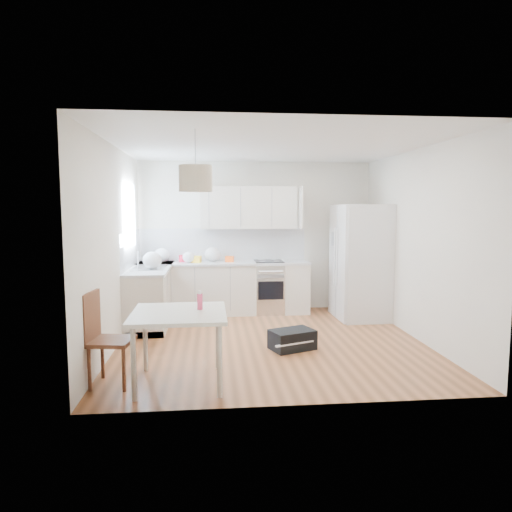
% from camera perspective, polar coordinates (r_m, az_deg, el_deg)
% --- Properties ---
extents(floor, '(4.20, 4.20, 0.00)m').
position_cam_1_polar(floor, '(6.52, 1.81, -10.61)').
color(floor, brown).
rests_on(floor, ground).
extents(ceiling, '(4.20, 4.20, 0.00)m').
position_cam_1_polar(ceiling, '(6.31, 1.90, 13.61)').
color(ceiling, white).
rests_on(ceiling, wall_back).
extents(wall_back, '(4.20, 0.00, 4.20)m').
position_cam_1_polar(wall_back, '(8.35, -0.01, 2.47)').
color(wall_back, white).
rests_on(wall_back, floor).
extents(wall_left, '(0.00, 4.20, 4.20)m').
position_cam_1_polar(wall_left, '(6.35, -17.28, 1.08)').
color(wall_left, white).
rests_on(wall_left, floor).
extents(wall_right, '(0.00, 4.20, 4.20)m').
position_cam_1_polar(wall_right, '(6.87, 19.51, 1.36)').
color(wall_right, white).
rests_on(wall_right, floor).
extents(window_glassblock, '(0.02, 1.00, 1.00)m').
position_cam_1_polar(window_glassblock, '(7.46, -15.50, 4.90)').
color(window_glassblock, '#BFE0F9').
rests_on(window_glassblock, wall_left).
extents(cabinets_back, '(3.00, 0.60, 0.88)m').
position_cam_1_polar(cabinets_back, '(8.13, -4.03, -4.11)').
color(cabinets_back, beige).
rests_on(cabinets_back, floor).
extents(cabinets_left, '(0.60, 1.80, 0.88)m').
position_cam_1_polar(cabinets_left, '(7.60, -13.02, -4.96)').
color(cabinets_left, beige).
rests_on(cabinets_left, floor).
extents(counter_back, '(3.02, 0.64, 0.04)m').
position_cam_1_polar(counter_back, '(8.06, -4.05, -0.89)').
color(counter_back, silver).
rests_on(counter_back, cabinets_back).
extents(counter_left, '(0.64, 1.82, 0.04)m').
position_cam_1_polar(counter_left, '(7.53, -13.10, -1.52)').
color(counter_left, silver).
rests_on(counter_left, cabinets_left).
extents(backsplash_back, '(3.00, 0.01, 0.58)m').
position_cam_1_polar(backsplash_back, '(8.32, -4.12, 1.47)').
color(backsplash_back, white).
rests_on(backsplash_back, wall_back).
extents(backsplash_left, '(0.01, 1.80, 0.58)m').
position_cam_1_polar(backsplash_left, '(7.54, -15.37, 0.80)').
color(backsplash_left, white).
rests_on(backsplash_left, wall_left).
extents(upper_cabinets, '(1.70, 0.32, 0.75)m').
position_cam_1_polar(upper_cabinets, '(8.17, -0.95, 6.07)').
color(upper_cabinets, beige).
rests_on(upper_cabinets, wall_back).
extents(range_oven, '(0.50, 0.61, 0.88)m').
position_cam_1_polar(range_oven, '(8.19, 1.59, -4.02)').
color(range_oven, silver).
rests_on(range_oven, floor).
extents(sink, '(0.50, 0.80, 0.16)m').
position_cam_1_polar(sink, '(7.48, -13.15, -1.45)').
color(sink, silver).
rests_on(sink, counter_left).
extents(refrigerator, '(0.93, 0.98, 1.93)m').
position_cam_1_polar(refrigerator, '(7.91, 13.00, -0.70)').
color(refrigerator, white).
rests_on(refrigerator, floor).
extents(dining_table, '(0.99, 0.99, 0.78)m').
position_cam_1_polar(dining_table, '(4.92, -9.59, -7.88)').
color(dining_table, beige).
rests_on(dining_table, floor).
extents(dining_chair, '(0.47, 0.47, 1.00)m').
position_cam_1_polar(dining_chair, '(5.10, -17.57, -9.84)').
color(dining_chair, '#452214').
rests_on(dining_chair, floor).
extents(drink_bottle, '(0.08, 0.08, 0.21)m').
position_cam_1_polar(drink_bottle, '(4.96, -7.03, -5.49)').
color(drink_bottle, '#E33F67').
rests_on(drink_bottle, dining_table).
extents(gym_bag, '(0.65, 0.54, 0.26)m').
position_cam_1_polar(gym_bag, '(6.17, 4.55, -10.36)').
color(gym_bag, black).
rests_on(gym_bag, floor).
extents(pendant_lamp, '(0.40, 0.40, 0.28)m').
position_cam_1_polar(pendant_lamp, '(4.97, -7.56, 9.59)').
color(pendant_lamp, beige).
rests_on(pendant_lamp, ceiling).
extents(grocery_bag_a, '(0.28, 0.24, 0.25)m').
position_cam_1_polar(grocery_bag_a, '(8.11, -11.70, 0.08)').
color(grocery_bag_a, silver).
rests_on(grocery_bag_a, counter_back).
extents(grocery_bag_b, '(0.22, 0.18, 0.19)m').
position_cam_1_polar(grocery_bag_b, '(8.01, -8.41, -0.14)').
color(grocery_bag_b, silver).
rests_on(grocery_bag_b, counter_back).
extents(grocery_bag_c, '(0.28, 0.24, 0.26)m').
position_cam_1_polar(grocery_bag_c, '(8.12, -5.44, 0.20)').
color(grocery_bag_c, silver).
rests_on(grocery_bag_c, counter_back).
extents(grocery_bag_d, '(0.19, 0.16, 0.17)m').
position_cam_1_polar(grocery_bag_d, '(7.66, -12.41, -0.57)').
color(grocery_bag_d, silver).
rests_on(grocery_bag_d, counter_back).
extents(grocery_bag_e, '(0.30, 0.25, 0.27)m').
position_cam_1_polar(grocery_bag_e, '(7.31, -12.85, -0.52)').
color(grocery_bag_e, silver).
rests_on(grocery_bag_e, counter_left).
extents(snack_orange, '(0.16, 0.12, 0.10)m').
position_cam_1_polar(snack_orange, '(8.05, -3.32, -0.38)').
color(snack_orange, '#F35415').
rests_on(snack_orange, counter_back).
extents(snack_yellow, '(0.19, 0.15, 0.12)m').
position_cam_1_polar(snack_yellow, '(8.01, -7.50, -0.40)').
color(snack_yellow, yellow).
rests_on(snack_yellow, counter_back).
extents(snack_red, '(0.19, 0.13, 0.12)m').
position_cam_1_polar(snack_red, '(8.16, -8.99, -0.29)').
color(snack_red, '#B6162B').
rests_on(snack_red, counter_back).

